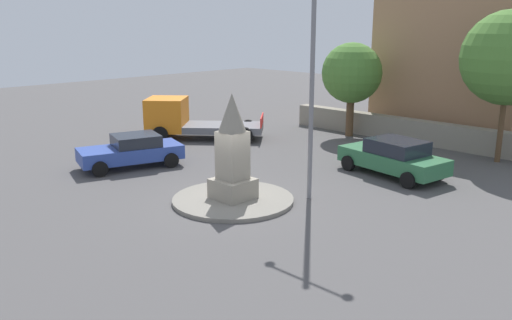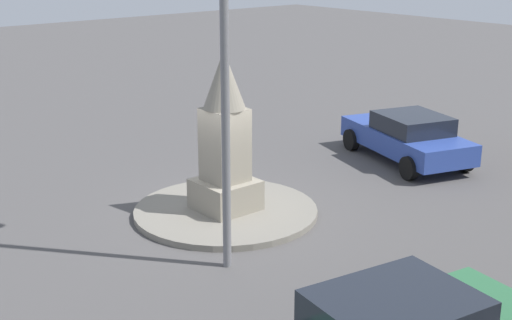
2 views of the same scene
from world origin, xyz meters
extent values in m
plane|color=#4F4C4C|center=(0.00, 0.00, 0.00)|extent=(80.00, 80.00, 0.00)
cylinder|color=gray|center=(0.00, 0.00, 0.07)|extent=(4.23, 4.23, 0.14)
cube|color=gray|center=(0.00, 0.00, 0.49)|extent=(1.27, 1.27, 0.69)
cube|color=gray|center=(0.00, 0.00, 1.67)|extent=(0.87, 0.87, 1.67)
cone|color=gray|center=(0.00, 0.00, 3.15)|extent=(0.95, 0.95, 1.29)
cylinder|color=slate|center=(1.64, 2.16, 4.33)|extent=(0.16, 0.16, 8.67)
cube|color=#2D6B42|center=(2.19, 6.82, 0.64)|extent=(4.68, 2.53, 0.63)
cube|color=#1E232D|center=(2.38, 6.79, 1.23)|extent=(2.38, 2.01, 0.55)
cylinder|color=black|center=(0.51, 6.17, 0.32)|extent=(0.67, 0.32, 0.64)
cylinder|color=black|center=(0.81, 7.97, 0.32)|extent=(0.67, 0.32, 0.64)
cylinder|color=black|center=(3.57, 5.66, 0.32)|extent=(0.67, 0.32, 0.64)
cylinder|color=black|center=(3.87, 7.47, 0.32)|extent=(0.67, 0.32, 0.64)
cube|color=#2D479E|center=(-6.49, 0.03, 0.62)|extent=(3.01, 4.64, 0.59)
cube|color=#1E232D|center=(-6.41, 0.28, 1.16)|extent=(2.14, 2.29, 0.49)
cylinder|color=black|center=(-6.09, -1.67, 0.32)|extent=(0.40, 0.68, 0.64)
cylinder|color=black|center=(-7.80, -1.13, 0.32)|extent=(0.40, 0.68, 0.64)
cylinder|color=black|center=(-5.18, 1.19, 0.32)|extent=(0.40, 0.68, 0.64)
cylinder|color=black|center=(-6.90, 1.73, 0.32)|extent=(0.40, 0.68, 0.64)
cube|color=orange|center=(-10.22, 4.69, 1.30)|extent=(2.92, 2.94, 1.75)
cube|color=slate|center=(-7.90, 6.69, 0.60)|extent=(4.54, 4.34, 0.36)
cube|color=red|center=(-6.36, 8.03, 1.03)|extent=(1.41, 1.61, 0.50)
cylinder|color=black|center=(-9.62, 3.78, 0.42)|extent=(0.82, 0.76, 0.84)
cylinder|color=black|center=(-11.03, 5.42, 0.42)|extent=(0.82, 0.76, 0.84)
cylinder|color=black|center=(-6.28, 6.67, 0.42)|extent=(0.82, 0.76, 0.84)
cylinder|color=black|center=(-7.70, 8.30, 0.42)|extent=(0.82, 0.76, 0.84)
cube|color=gray|center=(0.01, 13.06, 0.60)|extent=(15.41, 0.71, 1.20)
cube|color=#A87A56|center=(0.01, 18.39, 5.17)|extent=(8.07, 7.67, 10.34)
cylinder|color=brown|center=(-3.57, 12.06, 1.16)|extent=(0.41, 0.41, 2.32)
sphere|color=#4C7F33|center=(-3.57, 12.06, 3.44)|extent=(3.22, 3.22, 3.22)
cylinder|color=brown|center=(4.43, 12.05, 1.59)|extent=(0.24, 0.24, 3.17)
sphere|color=#4C7F33|center=(4.43, 12.05, 4.60)|extent=(4.07, 4.07, 4.07)
camera|label=1|loc=(12.88, -11.90, 6.06)|focal=37.18mm
camera|label=2|loc=(9.19, 11.95, 6.02)|focal=49.13mm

